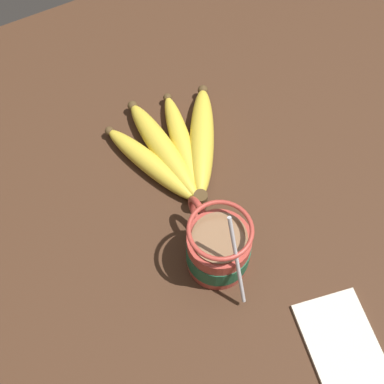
# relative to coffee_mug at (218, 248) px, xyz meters

# --- Properties ---
(table) EXTENTS (1.13, 1.13, 0.04)m
(table) POSITION_rel_coffee_mug_xyz_m (0.02, -0.02, -0.06)
(table) COLOR #422819
(table) RESTS_ON ground
(coffee_mug) EXTENTS (0.15, 0.09, 0.16)m
(coffee_mug) POSITION_rel_coffee_mug_xyz_m (0.00, 0.00, 0.00)
(coffee_mug) COLOR #B23D33
(coffee_mug) RESTS_ON table
(banana_bunch) EXTENTS (0.23, 0.20, 0.04)m
(banana_bunch) POSITION_rel_coffee_mug_xyz_m (0.18, -0.03, -0.02)
(banana_bunch) COLOR #4C381E
(banana_bunch) RESTS_ON table
(napkin) EXTENTS (0.14, 0.11, 0.01)m
(napkin) POSITION_rel_coffee_mug_xyz_m (-0.18, -0.08, -0.04)
(napkin) COLOR beige
(napkin) RESTS_ON table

